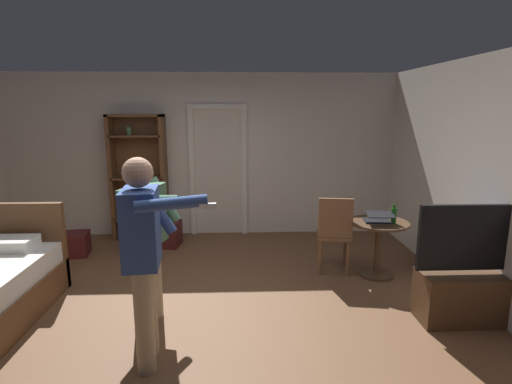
{
  "coord_description": "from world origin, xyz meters",
  "views": [
    {
      "loc": [
        0.62,
        -3.8,
        2.06
      ],
      "look_at": [
        0.79,
        0.11,
        1.25
      ],
      "focal_mm": 28.2,
      "sensor_mm": 36.0,
      "label": 1
    }
  ],
  "objects_px": {
    "person_striped_shirt": "(146,232)",
    "suitcase_small": "(164,234)",
    "bookshelf": "(139,173)",
    "tv_flatscreen": "(469,287)",
    "side_table": "(378,239)",
    "bottle_on_table": "(394,215)",
    "wooden_chair": "(334,231)",
    "suitcase_dark": "(65,245)",
    "person_blue_shirt": "(144,249)",
    "laptop": "(378,218)"
  },
  "relations": [
    {
      "from": "suitcase_dark",
      "to": "bottle_on_table",
      "type": "bearing_deg",
      "value": -20.26
    },
    {
      "from": "laptop",
      "to": "suitcase_dark",
      "type": "distance_m",
      "value": 4.3
    },
    {
      "from": "wooden_chair",
      "to": "suitcase_dark",
      "type": "distance_m",
      "value": 3.77
    },
    {
      "from": "side_table",
      "to": "suitcase_small",
      "type": "height_order",
      "value": "side_table"
    },
    {
      "from": "bookshelf",
      "to": "tv_flatscreen",
      "type": "bearing_deg",
      "value": -36.29
    },
    {
      "from": "laptop",
      "to": "suitcase_small",
      "type": "height_order",
      "value": "laptop"
    },
    {
      "from": "wooden_chair",
      "to": "person_striped_shirt",
      "type": "bearing_deg",
      "value": -150.89
    },
    {
      "from": "person_striped_shirt",
      "to": "suitcase_small",
      "type": "relative_size",
      "value": 3.4
    },
    {
      "from": "person_blue_shirt",
      "to": "bottle_on_table",
      "type": "bearing_deg",
      "value": 31.41
    },
    {
      "from": "wooden_chair",
      "to": "person_striped_shirt",
      "type": "distance_m",
      "value": 2.4
    },
    {
      "from": "person_blue_shirt",
      "to": "suitcase_dark",
      "type": "distance_m",
      "value": 3.18
    },
    {
      "from": "bottle_on_table",
      "to": "person_blue_shirt",
      "type": "xyz_separation_m",
      "value": [
        -2.61,
        -1.59,
        0.19
      ]
    },
    {
      "from": "tv_flatscreen",
      "to": "suitcase_small",
      "type": "xyz_separation_m",
      "value": [
        -3.38,
        2.37,
        -0.17
      ]
    },
    {
      "from": "laptop",
      "to": "tv_flatscreen",
      "type": "bearing_deg",
      "value": -63.15
    },
    {
      "from": "bottle_on_table",
      "to": "suitcase_small",
      "type": "bearing_deg",
      "value": 156.26
    },
    {
      "from": "side_table",
      "to": "suitcase_dark",
      "type": "height_order",
      "value": "side_table"
    },
    {
      "from": "bottle_on_table",
      "to": "suitcase_small",
      "type": "xyz_separation_m",
      "value": [
        -3.01,
        1.32,
        -0.61
      ]
    },
    {
      "from": "bookshelf",
      "to": "tv_flatscreen",
      "type": "xyz_separation_m",
      "value": [
        3.82,
        -2.8,
        -0.7
      ]
    },
    {
      "from": "laptop",
      "to": "bottle_on_table",
      "type": "xyz_separation_m",
      "value": [
        0.17,
        -0.04,
        0.05
      ]
    },
    {
      "from": "side_table",
      "to": "bottle_on_table",
      "type": "height_order",
      "value": "bottle_on_table"
    },
    {
      "from": "suitcase_small",
      "to": "tv_flatscreen",
      "type": "bearing_deg",
      "value": -27.4
    },
    {
      "from": "side_table",
      "to": "bottle_on_table",
      "type": "xyz_separation_m",
      "value": [
        0.14,
        -0.08,
        0.32
      ]
    },
    {
      "from": "tv_flatscreen",
      "to": "bottle_on_table",
      "type": "height_order",
      "value": "tv_flatscreen"
    },
    {
      "from": "person_blue_shirt",
      "to": "tv_flatscreen",
      "type": "bearing_deg",
      "value": 10.41
    },
    {
      "from": "side_table",
      "to": "person_striped_shirt",
      "type": "distance_m",
      "value": 2.83
    },
    {
      "from": "person_blue_shirt",
      "to": "person_striped_shirt",
      "type": "distance_m",
      "value": 0.66
    },
    {
      "from": "tv_flatscreen",
      "to": "person_blue_shirt",
      "type": "relative_size",
      "value": 0.69
    },
    {
      "from": "person_blue_shirt",
      "to": "person_striped_shirt",
      "type": "height_order",
      "value": "person_blue_shirt"
    },
    {
      "from": "person_blue_shirt",
      "to": "suitcase_small",
      "type": "distance_m",
      "value": 3.05
    },
    {
      "from": "suitcase_small",
      "to": "bookshelf",
      "type": "bearing_deg",
      "value": 142.49
    },
    {
      "from": "tv_flatscreen",
      "to": "suitcase_small",
      "type": "height_order",
      "value": "tv_flatscreen"
    },
    {
      "from": "tv_flatscreen",
      "to": "laptop",
      "type": "bearing_deg",
      "value": 116.85
    },
    {
      "from": "bookshelf",
      "to": "tv_flatscreen",
      "type": "height_order",
      "value": "bookshelf"
    },
    {
      "from": "suitcase_small",
      "to": "person_striped_shirt",
      "type": "bearing_deg",
      "value": -75.56
    },
    {
      "from": "side_table",
      "to": "wooden_chair",
      "type": "height_order",
      "value": "wooden_chair"
    },
    {
      "from": "person_blue_shirt",
      "to": "suitcase_dark",
      "type": "relative_size",
      "value": 2.76
    },
    {
      "from": "bottle_on_table",
      "to": "bookshelf",
      "type": "bearing_deg",
      "value": 152.94
    },
    {
      "from": "person_striped_shirt",
      "to": "suitcase_dark",
      "type": "relative_size",
      "value": 2.56
    },
    {
      "from": "suitcase_dark",
      "to": "suitcase_small",
      "type": "xyz_separation_m",
      "value": [
        1.33,
        0.38,
        0.02
      ]
    },
    {
      "from": "bookshelf",
      "to": "bottle_on_table",
      "type": "relative_size",
      "value": 8.43
    },
    {
      "from": "bottle_on_table",
      "to": "suitcase_dark",
      "type": "relative_size",
      "value": 0.38
    },
    {
      "from": "side_table",
      "to": "suitcase_small",
      "type": "relative_size",
      "value": 1.52
    },
    {
      "from": "person_blue_shirt",
      "to": "bookshelf",
      "type": "bearing_deg",
      "value": 104.08
    },
    {
      "from": "wooden_chair",
      "to": "suitcase_small",
      "type": "distance_m",
      "value": 2.63
    },
    {
      "from": "bottle_on_table",
      "to": "wooden_chair",
      "type": "height_order",
      "value": "wooden_chair"
    },
    {
      "from": "wooden_chair",
      "to": "suitcase_small",
      "type": "bearing_deg",
      "value": 154.51
    },
    {
      "from": "bookshelf",
      "to": "person_blue_shirt",
      "type": "bearing_deg",
      "value": -75.92
    },
    {
      "from": "side_table",
      "to": "suitcase_small",
      "type": "xyz_separation_m",
      "value": [
        -2.87,
        1.24,
        -0.29
      ]
    },
    {
      "from": "bottle_on_table",
      "to": "suitcase_dark",
      "type": "height_order",
      "value": "bottle_on_table"
    },
    {
      "from": "bottle_on_table",
      "to": "suitcase_dark",
      "type": "xyz_separation_m",
      "value": [
        -4.34,
        0.95,
        -0.64
      ]
    }
  ]
}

